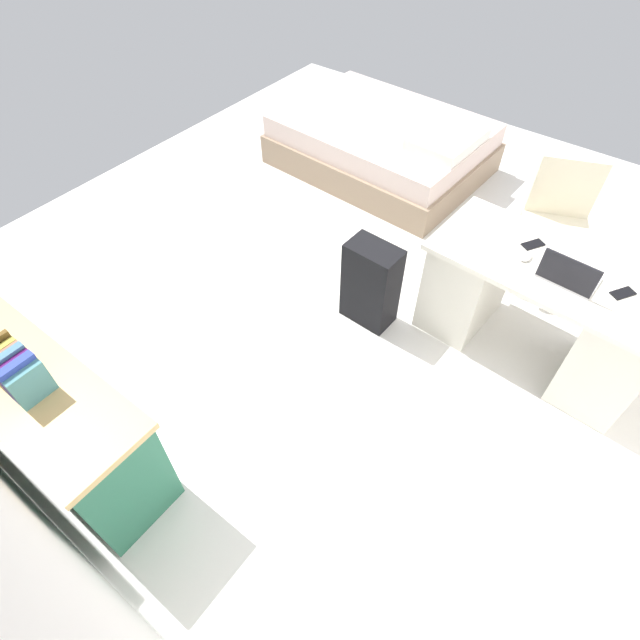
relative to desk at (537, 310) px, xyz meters
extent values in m
plane|color=silver|center=(1.04, 0.12, -0.39)|extent=(6.17, 6.17, 0.00)
cube|color=silver|center=(0.00, 0.00, 0.34)|extent=(1.47, 0.73, 0.04)
cube|color=beige|center=(-0.49, 0.03, -0.03)|extent=(0.43, 0.61, 0.72)
cube|color=beige|center=(0.49, -0.03, -0.03)|extent=(0.43, 0.61, 0.72)
cylinder|color=black|center=(0.18, -0.72, -0.37)|extent=(0.52, 0.52, 0.04)
cylinder|color=black|center=(0.18, -0.72, -0.18)|extent=(0.06, 0.06, 0.42)
cube|color=beige|center=(0.18, -0.72, 0.07)|extent=(0.60, 0.60, 0.08)
cube|color=beige|center=(0.25, -0.91, 0.33)|extent=(0.43, 0.22, 0.44)
cube|color=#28664C|center=(1.97, 2.32, -0.04)|extent=(1.76, 0.44, 0.70)
cube|color=tan|center=(1.97, 2.32, 0.33)|extent=(1.80, 0.48, 0.04)
cube|color=#225641|center=(1.57, 2.10, -0.20)|extent=(0.67, 0.01, 0.25)
cube|color=#225641|center=(2.36, 2.10, -0.20)|extent=(0.67, 0.01, 0.25)
cube|color=gray|center=(2.03, -1.38, -0.25)|extent=(1.97, 1.49, 0.28)
cube|color=beige|center=(2.03, -1.38, -0.01)|extent=(1.91, 1.43, 0.20)
cube|color=white|center=(1.36, -1.35, 0.14)|extent=(0.51, 0.70, 0.10)
cube|color=black|center=(1.01, 0.38, -0.07)|extent=(0.37, 0.23, 0.64)
cube|color=#B7B7BC|center=(-0.08, 0.05, 0.37)|extent=(0.32, 0.24, 0.02)
cube|color=black|center=(-0.07, 0.15, 0.47)|extent=(0.31, 0.03, 0.19)
ellipsoid|color=white|center=(0.18, 0.03, 0.37)|extent=(0.07, 0.10, 0.03)
cube|color=black|center=(-0.36, -0.01, 0.36)|extent=(0.13, 0.15, 0.01)
cube|color=black|center=(0.19, -0.11, 0.36)|extent=(0.13, 0.15, 0.01)
cube|color=teal|center=(1.61, 2.32, 0.45)|extent=(0.04, 0.17, 0.20)
cube|color=#2E42A3|center=(1.65, 2.32, 0.46)|extent=(0.04, 0.17, 0.23)
cube|color=#4C135E|center=(1.69, 2.32, 0.45)|extent=(0.03, 0.17, 0.21)
cube|color=teal|center=(1.73, 2.32, 0.46)|extent=(0.04, 0.17, 0.23)
cube|color=#97654D|center=(1.77, 2.32, 0.45)|extent=(0.03, 0.17, 0.21)
cube|color=#AFA93E|center=(1.81, 2.32, 0.45)|extent=(0.03, 0.17, 0.21)
cube|color=brown|center=(1.85, 2.32, 0.47)|extent=(0.03, 0.17, 0.23)
camera|label=1|loc=(-0.20, 2.55, 2.33)|focal=28.07mm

